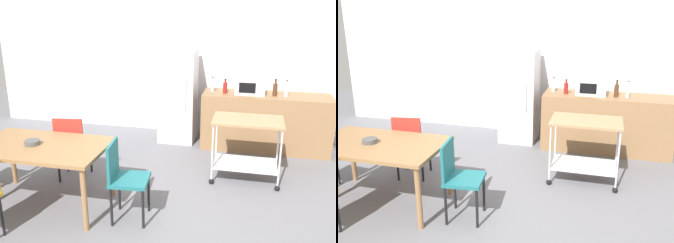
# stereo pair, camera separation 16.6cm
# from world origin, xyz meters

# --- Properties ---
(ground_plane) EXTENTS (12.00, 12.00, 0.00)m
(ground_plane) POSITION_xyz_m (0.00, 0.00, 0.00)
(ground_plane) COLOR slate
(back_wall) EXTENTS (8.40, 0.12, 2.90)m
(back_wall) POSITION_xyz_m (0.00, 3.20, 1.45)
(back_wall) COLOR white
(back_wall) RESTS_ON ground_plane
(kitchen_counter) EXTENTS (2.00, 0.64, 0.90)m
(kitchen_counter) POSITION_xyz_m (0.90, 2.60, 0.45)
(kitchen_counter) COLOR olive
(kitchen_counter) RESTS_ON ground_plane
(dining_table) EXTENTS (1.50, 0.90, 0.75)m
(dining_table) POSITION_xyz_m (-1.62, 0.18, 0.67)
(dining_table) COLOR olive
(dining_table) RESTS_ON ground_plane
(chair_teal) EXTENTS (0.44, 0.44, 0.89)m
(chair_teal) POSITION_xyz_m (-0.61, 0.10, 0.52)
(chair_teal) COLOR #1E666B
(chair_teal) RESTS_ON ground_plane
(chair_red) EXTENTS (0.46, 0.46, 0.89)m
(chair_red) POSITION_xyz_m (-1.60, 0.86, 0.52)
(chair_red) COLOR #B72D23
(chair_red) RESTS_ON ground_plane
(refrigerator) EXTENTS (0.60, 0.63, 1.55)m
(refrigerator) POSITION_xyz_m (-0.55, 2.70, 0.78)
(refrigerator) COLOR silver
(refrigerator) RESTS_ON ground_plane
(kitchen_cart) EXTENTS (0.91, 0.57, 0.85)m
(kitchen_cart) POSITION_xyz_m (0.64, 1.38, 0.57)
(kitchen_cart) COLOR #A37A51
(kitchen_cart) RESTS_ON ground_plane
(bottle_soy_sauce) EXTENTS (0.06, 0.06, 0.24)m
(bottle_soy_sauce) POSITION_xyz_m (0.03, 2.65, 1.00)
(bottle_soy_sauce) COLOR silver
(bottle_soy_sauce) RESTS_ON kitchen_counter
(bottle_sparkling_water) EXTENTS (0.07, 0.07, 0.23)m
(bottle_sparkling_water) POSITION_xyz_m (0.24, 2.55, 0.99)
(bottle_sparkling_water) COLOR maroon
(bottle_sparkling_water) RESTS_ON kitchen_counter
(microwave) EXTENTS (0.46, 0.35, 0.26)m
(microwave) POSITION_xyz_m (0.63, 2.61, 1.03)
(microwave) COLOR silver
(microwave) RESTS_ON kitchen_counter
(bottle_olive_oil) EXTENTS (0.07, 0.07, 0.26)m
(bottle_olive_oil) POSITION_xyz_m (1.01, 2.54, 1.01)
(bottle_olive_oil) COLOR #4C2D19
(bottle_olive_oil) RESTS_ON kitchen_counter
(bottle_sesame_oil) EXTENTS (0.06, 0.06, 0.26)m
(bottle_sesame_oil) POSITION_xyz_m (1.18, 2.54, 1.01)
(bottle_sesame_oil) COLOR silver
(bottle_sesame_oil) RESTS_ON kitchen_counter
(fruit_bowl) EXTENTS (0.17, 0.17, 0.05)m
(fruit_bowl) POSITION_xyz_m (-1.72, 0.17, 0.78)
(fruit_bowl) COLOR #4C4C4C
(fruit_bowl) RESTS_ON dining_table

